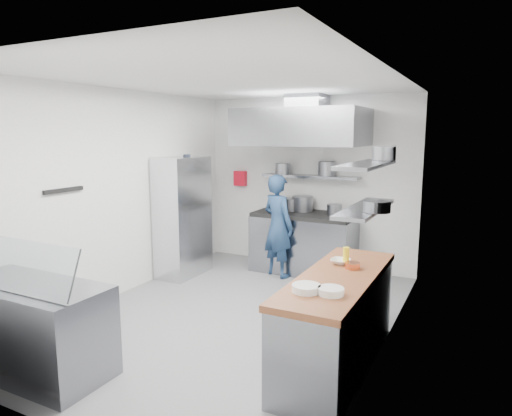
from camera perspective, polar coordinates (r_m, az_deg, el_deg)
The scene contains 36 objects.
floor at distance 5.76m, azimuth -2.78°, elevation -13.25°, with size 5.00×5.00×0.00m, color slate.
ceiling at distance 5.35m, azimuth -3.03°, elevation 15.63°, with size 5.00×5.00×0.00m, color silver.
wall_back at distance 7.63m, azimuth 6.49°, elevation 3.18°, with size 3.60×0.02×2.80m, color white.
wall_front at distance 3.49m, azimuth -23.88°, elevation -4.95°, with size 3.60×0.02×2.80m, color white.
wall_left at distance 6.46m, azimuth -16.89°, elevation 1.72°, with size 5.00×0.02×2.80m, color white.
wall_right at distance 4.76m, azimuth 16.25°, elevation -0.86°, with size 5.00×0.02×2.80m, color white.
gas_range at distance 7.39m, azimuth 5.99°, elevation -4.49°, with size 1.60×0.80×0.90m, color gray.
cooktop at distance 7.29m, azimuth 6.06°, elevation -0.83°, with size 1.57×0.78×0.06m, color black.
stock_pot_left at distance 7.45m, azimuth 4.20°, elevation 0.43°, with size 0.28×0.28×0.20m, color slate.
stock_pot_mid at distance 7.44m, azimuth 5.81°, elevation 0.55°, with size 0.34×0.34×0.24m, color slate.
stock_pot_right at distance 7.19m, azimuth 9.78°, elevation -0.17°, with size 0.23×0.23×0.16m, color slate.
over_range_shelf at distance 7.44m, azimuth 6.80°, elevation 3.94°, with size 1.60×0.30×0.04m, color gray.
shelf_pot_a at distance 7.54m, azimuth 3.32°, elevation 4.90°, with size 0.24×0.24×0.18m, color slate.
shelf_pot_b at distance 7.41m, azimuth 8.85°, elevation 4.89°, with size 0.28×0.28×0.22m, color slate.
extractor_hood at distance 7.02m, azimuth 5.73°, elevation 10.02°, with size 1.90×1.15×0.55m, color gray.
hood_duct at distance 7.24m, azimuth 6.45°, elevation 12.99°, with size 0.55×0.55×0.24m, color slate.
red_firebox at distance 8.10m, azimuth -1.98°, elevation 3.73°, with size 0.22×0.10×0.26m, color red.
chef at distance 7.04m, azimuth 2.76°, elevation -2.25°, with size 0.58×0.38×1.60m, color navy.
wire_rack at distance 7.19m, azimuth -9.12°, elevation -1.09°, with size 0.50×0.90×1.85m, color silver.
rack_bin_a at distance 7.10m, azimuth -9.78°, elevation -2.27°, with size 0.16×0.20×0.18m, color white.
rack_bin_b at distance 7.39m, azimuth -7.73°, elevation 2.17°, with size 0.13×0.17×0.15m, color yellow.
rack_jar at distance 7.11m, azimuth -8.64°, elevation 5.92°, with size 0.11×0.11×0.18m, color black.
knife_strip at distance 5.82m, azimuth -22.91°, elevation 2.07°, with size 0.04×0.55×0.05m, color black.
prep_counter_base at distance 4.55m, azimuth 10.11°, elevation -14.02°, with size 0.62×2.00×0.84m, color gray.
prep_counter_top at distance 4.39m, azimuth 10.28°, elevation -8.62°, with size 0.65×2.04×0.06m, color brown.
plate_stack_a at distance 3.90m, azimuth 6.31°, elevation -9.93°, with size 0.24×0.24×0.06m, color white.
plate_stack_b at distance 3.86m, azimuth 9.34°, elevation -10.22°, with size 0.22×0.22×0.06m, color white.
copper_pan at distance 4.60m, azimuth 11.95°, elevation -7.04°, with size 0.15×0.15×0.06m, color #D86C3C.
squeeze_bottle at distance 4.70m, azimuth 11.19°, elevation -5.91°, with size 0.06×0.06×0.18m, color yellow.
mixing_bowl at distance 4.74m, azimuth 10.51°, elevation -6.58°, with size 0.20×0.20×0.05m, color white.
wall_shelf_lower at distance 4.49m, azimuth 13.58°, elevation -0.06°, with size 0.30×1.30×0.04m, color gray.
wall_shelf_upper at distance 4.44m, azimuth 13.79°, elevation 5.30°, with size 0.30×1.30×0.04m, color gray.
shelf_pot_c at distance 4.18m, azimuth 14.88°, elevation 0.19°, with size 0.24×0.24×0.10m, color slate.
shelf_pot_d at distance 4.87m, azimuth 15.71°, elevation 6.62°, with size 0.24×0.24×0.14m, color slate.
display_case at distance 4.83m, azimuth -26.12°, elevation -13.36°, with size 1.50×0.70×0.85m, color gray.
display_glass at distance 4.57m, azimuth -27.91°, elevation -6.26°, with size 1.47×0.02×0.45m, color silver.
Camera 1 is at (2.65, -4.61, 2.21)m, focal length 32.00 mm.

